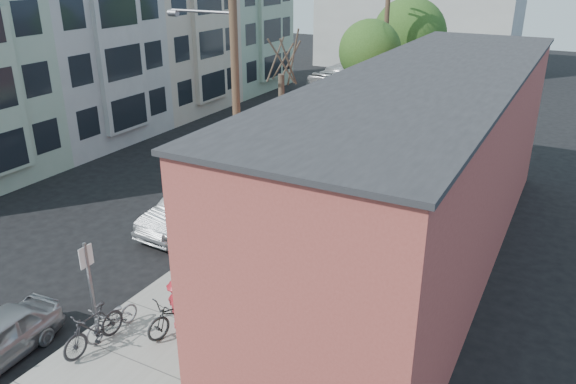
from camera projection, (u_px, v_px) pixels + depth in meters
The scene contains 25 objects.
ground at pixel (125, 261), 19.69m from camera, with size 120.00×120.00×0.00m, color black.
sidewalk at pixel (355, 179), 26.77m from camera, with size 4.50×58.00×0.15m, color gray.
cafe_building at pixel (425, 171), 18.57m from camera, with size 6.60×20.20×6.61m.
apartment_row at pixel (132, 52), 34.49m from camera, with size 6.30×32.00×9.00m.
end_cap_building at pixel (419, 2), 52.42m from camera, with size 18.00×8.00×12.00m, color #A6A7A2.
sign_post at pixel (90, 280), 15.08m from camera, with size 0.07×0.45×2.80m.
parking_meter_near at pixel (204, 230), 19.72m from camera, with size 0.14×0.14×1.24m.
parking_meter_far at pixel (285, 176), 24.63m from camera, with size 0.14×0.14×1.24m.
utility_pole_near at pixel (234, 95), 19.60m from camera, with size 3.57×0.28×10.00m.
utility_pole_far at pixel (385, 42), 32.51m from camera, with size 1.80×0.28×10.00m.
tree_bare at pixel (282, 144), 22.55m from camera, with size 0.24×0.24×5.57m.
tree_leafy_mid at pixel (370, 51), 29.56m from camera, with size 3.30×3.30×6.80m.
tree_leafy_far at pixel (409, 35), 35.24m from camera, with size 4.62×4.62×7.51m.
patio_chair_a at pixel (228, 335), 14.88m from camera, with size 0.50×0.50×0.88m, color #134513, non-canonical shape.
patio_chair_b at pixel (214, 353), 14.19m from camera, with size 0.50×0.50×0.88m, color #134513, non-canonical shape.
patron_grey at pixel (279, 253), 18.26m from camera, with size 0.58×0.38×1.58m, color slate.
cyclist at pixel (179, 305), 15.56m from camera, with size 1.03×0.59×1.60m, color maroon.
cyclist_bike at pixel (179, 312), 15.65m from camera, with size 0.74×2.13×1.12m, color black.
parked_bike_a at pixel (93, 328), 14.88m from camera, with size 0.56×1.99×1.20m, color black.
parked_bike_b at pixel (112, 319), 15.50m from camera, with size 0.61×1.76×0.92m, color slate.
car_1 at pixel (192, 209), 21.88m from camera, with size 1.68×4.83×1.59m, color #9DA1A5.
car_2 at pixel (265, 162), 26.67m from camera, with size 2.40×5.91×1.71m, color black.
car_3 at pixel (324, 136), 31.28m from camera, with size 2.16×4.67×1.30m, color #B3B8BB.
car_4 at pixel (357, 115), 35.33m from camera, with size 1.51×4.32×1.42m, color gray.
bus at pixel (350, 82), 41.79m from camera, with size 2.17×9.29×2.59m, color silver.
Camera 1 is at (13.18, -12.49, 9.84)m, focal length 35.00 mm.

